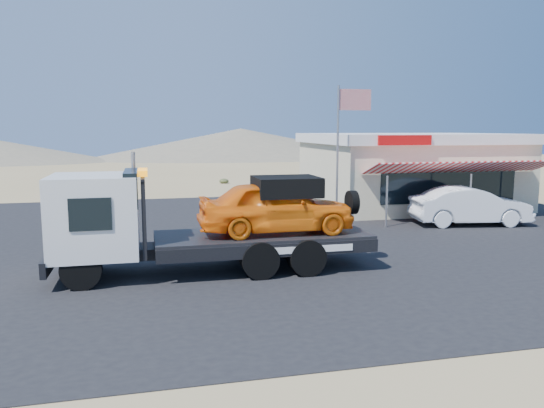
# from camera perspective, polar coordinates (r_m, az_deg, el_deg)

# --- Properties ---
(ground) EXTENTS (120.00, 120.00, 0.00)m
(ground) POSITION_cam_1_polar(r_m,az_deg,el_deg) (18.05, -2.18, -5.32)
(ground) COLOR #957F55
(ground) RESTS_ON ground
(asphalt_lot) EXTENTS (32.00, 24.00, 0.02)m
(asphalt_lot) POSITION_cam_1_polar(r_m,az_deg,el_deg) (21.35, 1.51, -3.18)
(asphalt_lot) COLOR black
(asphalt_lot) RESTS_ON ground
(tow_truck) EXTENTS (9.09, 2.70, 3.04)m
(tow_truck) POSITION_cam_1_polar(r_m,az_deg,el_deg) (15.55, -7.13, -1.40)
(tow_truck) COLOR black
(tow_truck) RESTS_ON asphalt_lot
(white_sedan) EXTENTS (5.24, 2.54, 1.65)m
(white_sedan) POSITION_cam_1_polar(r_m,az_deg,el_deg) (24.65, 20.53, -0.19)
(white_sedan) COLOR silver
(white_sedan) RESTS_ON asphalt_lot
(jerky_store) EXTENTS (10.40, 9.97, 3.90)m
(jerky_store) POSITION_cam_1_polar(r_m,az_deg,el_deg) (29.74, 14.51, 3.62)
(jerky_store) COLOR beige
(jerky_store) RESTS_ON asphalt_lot
(flagpole) EXTENTS (1.55, 0.10, 6.00)m
(flagpole) POSITION_cam_1_polar(r_m,az_deg,el_deg) (23.27, 7.63, 7.00)
(flagpole) COLOR #99999E
(flagpole) RESTS_ON asphalt_lot
(distant_hills) EXTENTS (126.00, 48.00, 4.20)m
(distant_hills) POSITION_cam_1_polar(r_m,az_deg,el_deg) (72.68, -18.57, 5.89)
(distant_hills) COLOR #726B59
(distant_hills) RESTS_ON ground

